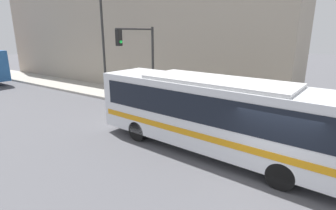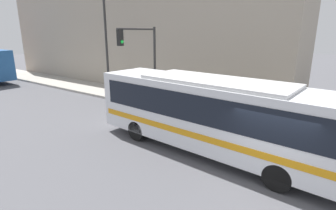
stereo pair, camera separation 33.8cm
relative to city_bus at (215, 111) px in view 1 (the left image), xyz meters
The scene contains 8 objects.
ground_plane 3.32m from the city_bus, 111.51° to the right, with size 120.00×120.00×0.00m, color #515156.
sidewalk 18.22m from the city_bus, 73.57° to the left, with size 3.32×70.00×0.17m.
building_facade 17.08m from the city_bus, 54.42° to the left, with size 6.00×30.57×9.44m.
city_bus is the anchor object (origin of this frame).
fire_hydrant 4.36m from the city_bus, 12.47° to the left, with size 0.22×0.30×0.69m.
traffic_light_pole 7.33m from the city_bus, 64.40° to the left, with size 3.28×0.35×5.00m.
parking_meter 8.36m from the city_bus, 60.71° to the left, with size 0.14×0.14×1.19m.
street_lamp 12.15m from the city_bus, 69.88° to the left, with size 2.24×0.28×7.67m.
Camera 1 is at (-8.37, -1.51, 4.87)m, focal length 28.00 mm.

